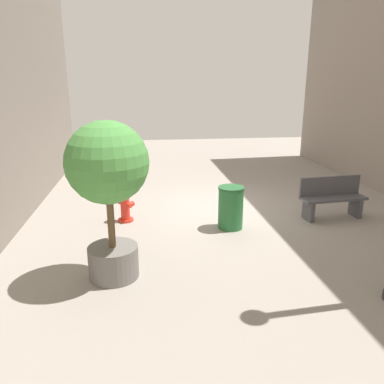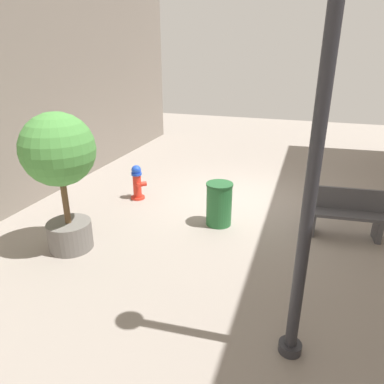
% 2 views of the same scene
% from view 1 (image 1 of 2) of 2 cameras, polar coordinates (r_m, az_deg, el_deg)
% --- Properties ---
extents(ground_plane, '(23.40, 23.40, 0.00)m').
position_cam_1_polar(ground_plane, '(9.49, 5.09, -2.30)').
color(ground_plane, gray).
extents(fire_hydrant, '(0.39, 0.39, 0.86)m').
position_cam_1_polar(fire_hydrant, '(8.52, -10.17, -1.63)').
color(fire_hydrant, red).
rests_on(fire_hydrant, ground_plane).
extents(bench_near, '(1.55, 0.57, 0.95)m').
position_cam_1_polar(bench_near, '(9.19, 20.55, -0.74)').
color(bench_near, '#4C4C51').
rests_on(bench_near, ground_plane).
extents(planter_tree, '(1.25, 1.25, 2.51)m').
position_cam_1_polar(planter_tree, '(5.75, -12.67, 2.09)').
color(planter_tree, slate).
rests_on(planter_tree, ground_plane).
extents(trash_bin, '(0.56, 0.56, 0.92)m').
position_cam_1_polar(trash_bin, '(8.03, 5.92, -2.36)').
color(trash_bin, '#266633').
rests_on(trash_bin, ground_plane).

